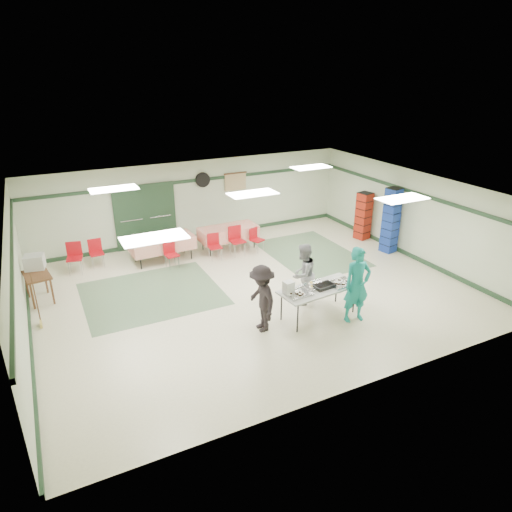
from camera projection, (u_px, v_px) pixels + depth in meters
name	position (u px, v px, depth m)	size (l,w,h in m)	color
floor	(253.00, 290.00, 12.32)	(11.00, 11.00, 0.00)	beige
ceiling	(253.00, 193.00, 11.28)	(11.00, 11.00, 0.00)	silver
wall_back	(195.00, 201.00, 15.51)	(11.00, 11.00, 0.00)	beige
wall_front	(364.00, 326.00, 8.09)	(11.00, 11.00, 0.00)	beige
wall_left	(17.00, 286.00, 9.54)	(9.00, 9.00, 0.00)	beige
wall_right	(413.00, 215.00, 14.06)	(9.00, 9.00, 0.00)	beige
trim_back	(194.00, 181.00, 15.22)	(11.00, 0.06, 0.10)	#203B24
baseboard_back	(197.00, 236.00, 15.99)	(11.00, 0.06, 0.12)	#203B24
trim_left	(12.00, 255.00, 9.28)	(9.00, 0.06, 0.10)	#203B24
baseboard_left	(31.00, 338.00, 10.06)	(9.00, 0.06, 0.12)	#203B24
trim_right	(415.00, 193.00, 13.77)	(9.00, 0.06, 0.10)	#203B24
baseboard_right	(407.00, 253.00, 14.55)	(9.00, 0.06, 0.12)	#203B24
green_patch_a	(152.00, 294.00, 12.12)	(3.50, 3.00, 0.01)	#5F7B5A
green_patch_b	(310.00, 253.00, 14.71)	(2.50, 3.50, 0.01)	#5F7B5A
double_door_left	(131.00, 218.00, 14.68)	(0.90, 0.06, 2.10)	gray
double_door_right	(160.00, 214.00, 15.07)	(0.90, 0.06, 2.10)	gray
door_frame	(146.00, 217.00, 14.85)	(2.00, 0.03, 2.15)	#203B24
wall_fan	(203.00, 180.00, 15.32)	(0.50, 0.50, 0.10)	black
scroll_banner	(235.00, 182.00, 15.89)	(0.80, 0.02, 0.60)	tan
serving_table	(319.00, 289.00, 10.78)	(2.04, 0.99, 0.76)	beige
sheet_tray_right	(342.00, 284.00, 10.94)	(0.63, 0.48, 0.02)	silver
sheet_tray_mid	(316.00, 286.00, 10.84)	(0.54, 0.41, 0.02)	silver
sheet_tray_left	(298.00, 294.00, 10.45)	(0.60, 0.45, 0.02)	silver
baking_pan	(324.00, 286.00, 10.77)	(0.50, 0.31, 0.08)	black
foam_box_stack	(289.00, 288.00, 10.43)	(0.22, 0.20, 0.30)	white
volunteer_teal	(357.00, 285.00, 10.55)	(0.67, 0.44, 1.84)	#148B84
volunteer_grey	(303.00, 274.00, 11.38)	(0.77, 0.60, 1.59)	gray
volunteer_dark	(262.00, 299.00, 10.20)	(1.03, 0.59, 1.59)	black
dining_table_a	(228.00, 232.00, 14.87)	(1.91, 0.90, 0.77)	red
dining_table_b	(162.00, 243.00, 13.97)	(1.95, 0.94, 0.77)	red
chair_a	(236.00, 237.00, 14.42)	(0.45, 0.45, 0.94)	#B30E1D
chair_b	(214.00, 244.00, 14.13)	(0.41, 0.41, 0.82)	#B30E1D
chair_c	(255.00, 237.00, 14.72)	(0.48, 0.48, 0.78)	#B30E1D
chair_d	(171.00, 252.00, 13.56)	(0.41, 0.41, 0.78)	#B30E1D
chair_loose_a	(96.00, 250.00, 13.61)	(0.40, 0.40, 0.84)	#B30E1D
chair_loose_b	(74.00, 254.00, 13.17)	(0.51, 0.51, 0.92)	#B30E1D
crate_stack_blue_a	(391.00, 220.00, 14.48)	(0.41, 0.41, 2.11)	#193896
crate_stack_red	(363.00, 216.00, 15.66)	(0.42, 0.42, 1.64)	#A22210
crate_stack_blue_b	(390.00, 232.00, 14.61)	(0.41, 0.41, 1.33)	#193896
printer_table	(37.00, 278.00, 11.53)	(0.71, 0.97, 0.74)	brown
office_printer	(34.00, 262.00, 11.75)	(0.47, 0.41, 0.37)	#B4B5B0
broom	(36.00, 299.00, 10.39)	(0.03, 0.03, 1.35)	brown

